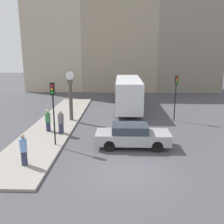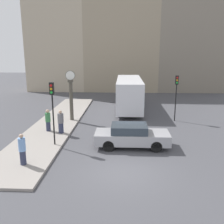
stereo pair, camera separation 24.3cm
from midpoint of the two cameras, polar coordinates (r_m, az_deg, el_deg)
name	(u,v)px [view 2 (the right image)]	position (r m, az deg, el deg)	size (l,w,h in m)	color
ground_plane	(123,172)	(12.86, 3.06, -13.58)	(120.00, 120.00, 0.00)	#47474C
sidewalk_corner	(57,123)	(21.38, -12.13, -2.44)	(3.40, 20.82, 0.14)	gray
building_row	(122,36)	(38.98, 2.55, 17.07)	(29.00, 5.00, 17.08)	#B7A88E
sedan_car	(131,136)	(15.77, 4.89, -5.40)	(4.63, 1.79, 1.46)	#9E9EA3
bus_distant	(129,92)	(25.83, 4.18, 4.51)	(2.48, 9.15, 3.18)	silver
traffic_light_near	(52,101)	(15.61, -13.04, 2.49)	(0.26, 0.24, 3.94)	black
traffic_light_far	(176,89)	(21.95, 14.81, 5.14)	(0.26, 0.24, 3.93)	black
street_clock	(71,96)	(21.41, -9.02, 3.60)	(0.80, 0.40, 4.21)	#4C473D
pedestrian_green_hoodie	(48,120)	(18.96, -14.07, -1.85)	(0.38, 0.38, 1.63)	#2D334C
pedestrian_grey_jacket	(61,122)	(18.27, -11.27, -2.24)	(0.43, 0.43, 1.68)	#2D334C
pedestrian_blue_stripe	(22,149)	(13.75, -19.34, -8.08)	(0.36, 0.36, 1.66)	#2D334C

